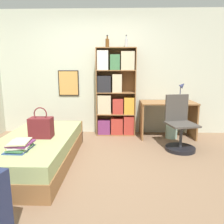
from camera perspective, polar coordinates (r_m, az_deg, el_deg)
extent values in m
plane|color=#84664C|center=(3.35, -6.89, -13.35)|extent=(14.00, 14.00, 0.00)
cube|color=beige|center=(4.78, -4.14, 10.07)|extent=(10.00, 0.06, 2.60)
cube|color=black|center=(4.84, -11.27, 7.40)|extent=(0.44, 0.02, 0.54)
cube|color=#DB994C|center=(4.83, -11.30, 7.39)|extent=(0.40, 0.01, 0.50)
cube|color=olive|center=(3.48, -18.84, -10.89)|extent=(1.01, 2.04, 0.23)
cube|color=#9EAD70|center=(3.41, -19.05, -7.63)|extent=(0.98, 2.01, 0.19)
cube|color=olive|center=(4.35, -14.35, -4.93)|extent=(1.01, 0.04, 0.42)
cube|color=maroon|center=(3.29, -18.01, -3.89)|extent=(0.32, 0.20, 0.29)
torus|color=maroon|center=(3.25, -18.22, -0.46)|extent=(0.19, 0.02, 0.19)
cube|color=#334C84|center=(2.93, -23.10, -8.96)|extent=(0.26, 0.37, 0.01)
cube|color=silver|center=(2.92, -23.17, -8.79)|extent=(0.26, 0.27, 0.01)
cube|color=#427A4C|center=(2.91, -22.94, -8.60)|extent=(0.23, 0.33, 0.02)
cube|color=gold|center=(2.93, -23.00, -8.19)|extent=(0.24, 0.30, 0.01)
cube|color=silver|center=(2.90, -22.89, -8.05)|extent=(0.27, 0.31, 0.02)
cube|color=#7A336B|center=(2.91, -22.71, -7.61)|extent=(0.26, 0.32, 0.02)
cube|color=beige|center=(2.91, -23.21, -7.32)|extent=(0.26, 0.30, 0.01)
cube|color=beige|center=(2.89, -22.86, -7.15)|extent=(0.23, 0.32, 0.02)
cube|color=olive|center=(4.60, -3.93, 5.12)|extent=(0.02, 0.29, 1.81)
cube|color=olive|center=(4.59, 6.03, 5.07)|extent=(0.02, 0.29, 1.81)
cube|color=olive|center=(4.72, 1.06, 5.29)|extent=(0.81, 0.01, 1.81)
cube|color=olive|center=(4.76, 1.01, -5.69)|extent=(0.78, 0.29, 0.02)
cube|color=olive|center=(4.65, 1.02, -0.45)|extent=(0.78, 0.29, 0.02)
cube|color=olive|center=(4.58, 1.04, 5.11)|extent=(0.78, 0.29, 0.02)
cube|color=olive|center=(4.56, 1.06, 10.79)|extent=(0.78, 0.29, 0.02)
cube|color=olive|center=(4.58, 1.08, 16.35)|extent=(0.78, 0.29, 0.02)
cube|color=#7A336B|center=(4.71, -2.05, -3.85)|extent=(0.26, 0.22, 0.30)
cube|color=#B2382D|center=(4.69, 1.29, -3.67)|extent=(0.25, 0.22, 0.34)
cube|color=#B2382D|center=(4.69, 4.35, -3.34)|extent=(0.21, 0.22, 0.40)
cube|color=beige|center=(4.61, -1.98, 2.04)|extent=(0.27, 0.22, 0.39)
cube|color=#B2382D|center=(4.60, 1.55, 1.55)|extent=(0.22, 0.22, 0.32)
cube|color=gold|center=(4.61, 4.45, 1.71)|extent=(0.21, 0.22, 0.35)
cube|color=#232328|center=(4.56, -2.01, 7.32)|extent=(0.28, 0.22, 0.34)
cube|color=beige|center=(4.55, 1.35, 7.52)|extent=(0.19, 0.22, 0.37)
cube|color=silver|center=(4.56, -2.39, 13.31)|extent=(0.22, 0.22, 0.38)
cube|color=#427A4C|center=(4.54, 0.80, 12.83)|extent=(0.20, 0.22, 0.31)
cube|color=beige|center=(4.55, 4.10, 13.18)|extent=(0.27, 0.22, 0.37)
cylinder|color=brown|center=(4.60, -1.24, 17.50)|extent=(0.08, 0.08, 0.17)
cylinder|color=brown|center=(4.61, -1.25, 18.88)|extent=(0.03, 0.03, 0.05)
cylinder|color=#232328|center=(4.61, -1.25, 19.32)|extent=(0.03, 0.03, 0.02)
cylinder|color=#B7BCC1|center=(4.63, 3.73, 17.46)|extent=(0.06, 0.06, 0.17)
cylinder|color=#B7BCC1|center=(4.65, 3.75, 18.86)|extent=(0.02, 0.02, 0.05)
cylinder|color=#232328|center=(4.65, 3.76, 19.32)|extent=(0.03, 0.03, 0.02)
cube|color=olive|center=(4.56, 14.39, 2.45)|extent=(1.09, 0.61, 0.02)
cube|color=olive|center=(4.54, 7.68, -2.08)|extent=(0.03, 0.57, 0.71)
cube|color=olive|center=(4.76, 20.36, -2.05)|extent=(0.03, 0.57, 0.71)
cylinder|color=navy|center=(4.71, 17.27, 2.81)|extent=(0.12, 0.12, 0.02)
cylinder|color=navy|center=(4.69, 17.38, 4.66)|extent=(0.02, 0.02, 0.29)
cone|color=navy|center=(4.69, 17.93, 6.70)|extent=(0.14, 0.10, 0.14)
cylinder|color=black|center=(4.01, 17.37, -9.11)|extent=(0.51, 0.51, 0.06)
cylinder|color=#333338|center=(3.95, 17.53, -6.46)|extent=(0.05, 0.05, 0.45)
cube|color=#47423D|center=(3.89, 17.73, -3.09)|extent=(0.55, 0.55, 0.03)
cube|color=#47423D|center=(4.03, 16.52, 1.09)|extent=(0.41, 0.12, 0.47)
cylinder|color=#99C1B2|center=(4.64, 15.27, -4.75)|extent=(0.24, 0.24, 0.30)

